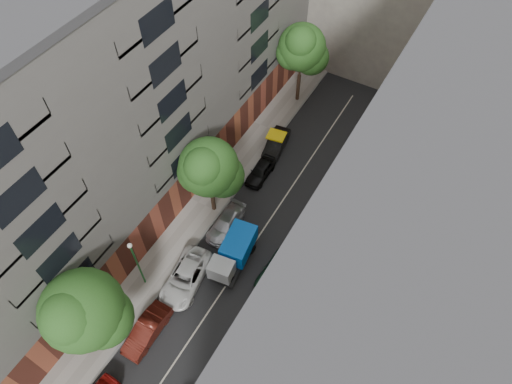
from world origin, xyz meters
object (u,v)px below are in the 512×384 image
Objects in this scene: car_left_3 at (226,224)px; tree_mid at (209,170)px; car_right_1 at (228,370)px; tree_far at (302,50)px; tree_near at (83,313)px; car_left_4 at (261,171)px; car_left_5 at (276,144)px; car_right_2 at (276,269)px; lamp_post at (136,259)px; pedestrian at (353,222)px; car_left_2 at (186,277)px; tarp_truck at (234,252)px; car_left_1 at (147,330)px.

tree_mid reaches higher than car_left_3.
tree_mid is (-8.21, 10.81, 4.84)m from car_right_1.
tree_far reaches higher than car_left_3.
car_left_3 is 13.67m from tree_near.
car_left_5 reaches higher than car_left_4.
tree_far reaches higher than car_right_2.
tree_near is at bearing -90.87° from tree_mid.
tree_far is at bearing 98.76° from car_right_1.
lamp_post is at bearing -101.30° from car_left_4.
tree_mid is at bearing 83.87° from lamp_post.
pedestrian is at bearing 66.78° from car_right_2.
car_left_2 is 1.21× the size of car_right_1.
tarp_truck is 3.20m from car_left_3.
car_left_5 is at bearing 90.61° from car_left_1.
car_left_5 is at bearing -79.89° from tree_far.
tree_near reaches higher than car_right_2.
car_left_4 is 12.23m from tree_far.
car_left_5 is at bearing 84.29° from car_left_2.
car_left_2 reaches higher than car_left_1.
lamp_post is (-9.10, 2.47, 3.04)m from car_right_1.
tarp_truck is 20.41m from tree_far.
car_left_4 is 9.93m from car_right_2.
car_right_2 is (5.60, -1.64, 0.09)m from car_left_3.
car_right_2 is 0.53× the size of tree_mid.
tarp_truck is 0.60× the size of tree_near.
tarp_truck reaches higher than car_right_2.
car_left_1 is 4.73m from car_left_2.
tree_near reaches higher than car_left_4.
tree_far is (-1.94, 27.55, 5.55)m from car_left_1.
car_right_1 is 10.20m from tree_near.
lamp_post is (-2.04, -17.33, 2.98)m from car_left_5.
car_left_4 is (-0.29, 12.07, -0.09)m from car_left_2.
car_right_1 is at bearing -80.45° from car_right_2.
car_left_4 is at bearing 98.10° from tarp_truck.
car_right_2 is 9.18m from tree_mid.
car_left_2 reaches higher than car_left_5.
car_left_1 is at bearing -48.68° from lamp_post.
car_left_5 reaches higher than car_right_1.
car_left_5 is at bearing 95.17° from tarp_truck.
car_left_2 is at bearing -90.56° from car_left_3.
car_left_2 is 0.63× the size of tree_near.
pedestrian is (9.38, -1.21, 0.26)m from car_left_4.
lamp_post reaches higher than car_left_1.
car_right_1 is at bearing -72.81° from tree_far.
car_left_1 is 1.01× the size of car_right_2.
tree_near is at bearing -96.54° from car_left_4.
tree_near is (-2.01, -12.52, 5.11)m from car_left_3.
pedestrian is at bearing 57.86° from tree_near.
car_left_3 is (-2.20, 2.24, -0.61)m from tarp_truck.
pedestrian is (9.09, 5.15, 0.28)m from car_left_3.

